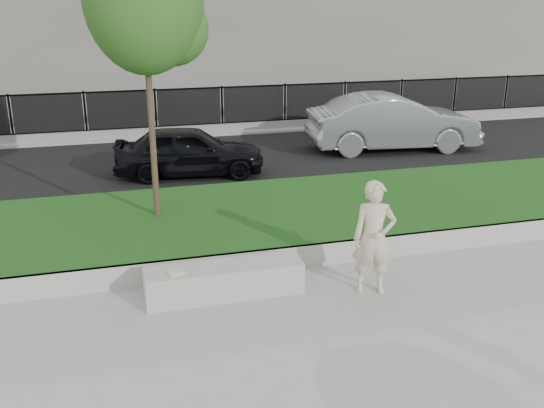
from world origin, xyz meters
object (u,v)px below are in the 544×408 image
object	(u,v)px
stone_bench	(224,280)
car_silver	(393,122)
man	(374,238)
car_dark	(189,151)
book	(176,273)
young_tree	(148,1)

from	to	relation	value
stone_bench	car_silver	xyz separation A→B (m)	(6.71, 7.88, 0.62)
car_silver	man	bearing A→B (deg)	158.25
stone_bench	car_silver	size ratio (longest dim) A/B	0.48
car_dark	car_silver	size ratio (longest dim) A/B	0.75
stone_bench	book	distance (m)	0.78
man	book	world-z (taller)	man
stone_bench	man	bearing A→B (deg)	-12.01
car_dark	stone_bench	bearing A→B (deg)	-176.42
stone_bench	car_dark	bearing A→B (deg)	86.12
stone_bench	car_silver	world-z (taller)	car_silver
car_silver	stone_bench	bearing A→B (deg)	145.92
young_tree	man	bearing A→B (deg)	-49.48
young_tree	car_dark	size ratio (longest dim) A/B	1.43
book	young_tree	bearing A→B (deg)	68.42
young_tree	car_silver	world-z (taller)	young_tree
stone_bench	young_tree	xyz separation A→B (m)	(-0.65, 2.92, 4.07)
book	car_silver	bearing A→B (deg)	26.90
stone_bench	car_dark	size ratio (longest dim) A/B	0.64
stone_bench	car_dark	world-z (taller)	car_dark
book	young_tree	size ratio (longest dim) A/B	0.04
man	car_dark	xyz separation A→B (m)	(-1.79, 7.19, -0.21)
car_dark	book	bearing A→B (deg)	177.54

